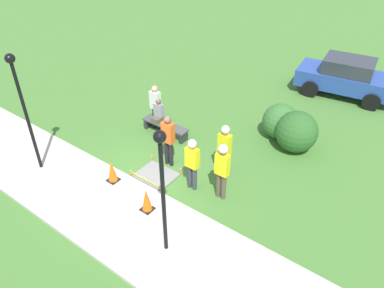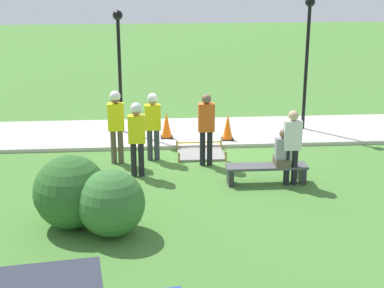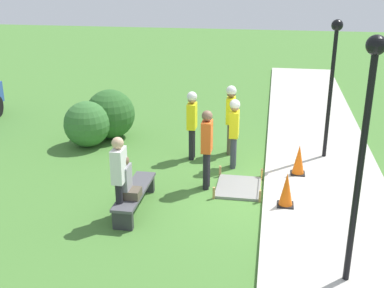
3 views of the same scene
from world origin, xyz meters
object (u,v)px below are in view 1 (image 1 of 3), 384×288
object	(u,v)px
lamppost_far	(21,98)
parked_car_blue	(346,77)
worker_trainee	(222,166)
lamppost_near	(162,176)
person_seated_on_bench	(158,112)
worker_supervisor	(225,146)
traffic_cone_far_patch	(147,200)
worker_assistant	(192,160)
traffic_cone_near_patch	(112,171)
bystander_in_orange_shirt	(168,138)
park_bench	(165,127)
bystander_in_gray_shirt	(156,105)

from	to	relation	value
lamppost_far	parked_car_blue	size ratio (longest dim) A/B	0.91
worker_trainee	lamppost_near	size ratio (longest dim) A/B	0.54
person_seated_on_bench	worker_supervisor	world-z (taller)	worker_supervisor
traffic_cone_far_patch	worker_supervisor	bearing A→B (deg)	73.78
worker_supervisor	worker_assistant	bearing A→B (deg)	-109.29
traffic_cone_far_patch	lamppost_near	bearing A→B (deg)	-29.13
traffic_cone_near_patch	parked_car_blue	distance (m)	10.90
person_seated_on_bench	bystander_in_orange_shirt	size ratio (longest dim) A/B	0.48
bystander_in_orange_shirt	lamppost_far	size ratio (longest dim) A/B	0.48
park_bench	lamppost_near	world-z (taller)	lamppost_near
worker_supervisor	lamppost_near	world-z (taller)	lamppost_near
traffic_cone_near_patch	worker_assistant	size ratio (longest dim) A/B	0.42
worker_trainee	lamppost_far	distance (m)	6.10
person_seated_on_bench	lamppost_far	bearing A→B (deg)	-110.86
bystander_in_orange_shirt	lamppost_far	xyz separation A→B (m)	(-3.18, -2.70, 1.56)
lamppost_near	lamppost_far	world-z (taller)	lamppost_far
worker_trainee	bystander_in_gray_shirt	world-z (taller)	worker_trainee
worker_supervisor	lamppost_far	distance (m)	6.11
bystander_in_orange_shirt	lamppost_near	size ratio (longest dim) A/B	0.53
worker_trainee	parked_car_blue	world-z (taller)	worker_trainee
lamppost_near	lamppost_far	bearing A→B (deg)	178.81
lamppost_far	bystander_in_gray_shirt	bearing A→B (deg)	71.75
worker_supervisor	lamppost_near	bearing A→B (deg)	-81.64
worker_assistant	parked_car_blue	xyz separation A→B (m)	(1.63, 8.95, -0.21)
worker_trainee	lamppost_near	distance (m)	2.80
traffic_cone_far_patch	worker_supervisor	world-z (taller)	worker_supervisor
person_seated_on_bench	lamppost_near	xyz separation A→B (m)	(3.84, -4.19, 1.64)
traffic_cone_near_patch	worker_assistant	world-z (taller)	worker_assistant
traffic_cone_far_patch	lamppost_far	distance (m)	4.68
worker_trainee	parked_car_blue	xyz separation A→B (m)	(0.71, 8.77, -0.30)
traffic_cone_near_patch	parked_car_blue	world-z (taller)	parked_car_blue
bystander_in_gray_shirt	lamppost_near	xyz separation A→B (m)	(4.03, -4.26, 1.42)
bystander_in_gray_shirt	traffic_cone_near_patch	bearing A→B (deg)	-72.36
traffic_cone_far_patch	park_bench	distance (m)	4.07
worker_trainee	lamppost_far	xyz separation A→B (m)	(-5.42, -2.38, 1.48)
lamppost_far	parked_car_blue	xyz separation A→B (m)	(6.13, 11.15, -1.77)
worker_assistant	lamppost_far	distance (m)	5.25
bystander_in_gray_shirt	person_seated_on_bench	bearing A→B (deg)	-21.84
park_bench	worker_assistant	size ratio (longest dim) A/B	1.07
worker_assistant	bystander_in_gray_shirt	bearing A→B (deg)	148.10
worker_supervisor	worker_assistant	size ratio (longest dim) A/B	1.03
traffic_cone_far_patch	park_bench	world-z (taller)	traffic_cone_far_patch
worker_assistant	bystander_in_orange_shirt	world-z (taller)	bystander_in_orange_shirt
traffic_cone_far_patch	parked_car_blue	size ratio (longest dim) A/B	0.17
traffic_cone_near_patch	bystander_in_gray_shirt	world-z (taller)	bystander_in_gray_shirt
traffic_cone_far_patch	bystander_in_orange_shirt	size ratio (longest dim) A/B	0.40
worker_supervisor	parked_car_blue	distance (m)	7.93
traffic_cone_near_patch	person_seated_on_bench	distance (m)	3.28
worker_assistant	lamppost_near	size ratio (longest dim) A/B	0.50
traffic_cone_far_patch	worker_trainee	world-z (taller)	worker_trainee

